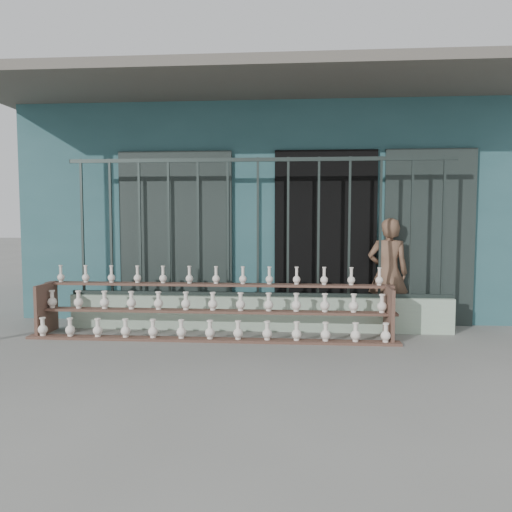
{
  "coord_description": "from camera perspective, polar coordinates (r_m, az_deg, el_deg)",
  "views": [
    {
      "loc": [
        0.48,
        -5.16,
        1.48
      ],
      "look_at": [
        0.0,
        1.0,
        1.0
      ],
      "focal_mm": 35.0,
      "sensor_mm": 36.0,
      "label": 1
    }
  ],
  "objects": [
    {
      "name": "ground",
      "position": [
        5.39,
        -0.85,
        -11.49
      ],
      "size": [
        60.0,
        60.0,
        0.0
      ],
      "primitive_type": "plane",
      "color": "slate"
    },
    {
      "name": "workshop_building",
      "position": [
        9.41,
        1.57,
        5.28
      ],
      "size": [
        7.4,
        6.6,
        3.21
      ],
      "color": "#2A555A",
      "rests_on": "ground"
    },
    {
      "name": "parapet_wall",
      "position": [
        6.6,
        0.2,
        -6.52
      ],
      "size": [
        5.0,
        0.2,
        0.45
      ],
      "primitive_type": "cube",
      "color": "#A3BEA4",
      "rests_on": "ground"
    },
    {
      "name": "security_fence",
      "position": [
        6.48,
        0.21,
        3.28
      ],
      "size": [
        5.0,
        0.04,
        1.8
      ],
      "color": "#283330",
      "rests_on": "parapet_wall"
    },
    {
      "name": "shelf_rack",
      "position": [
        6.23,
        -4.96,
        -5.91
      ],
      "size": [
        4.5,
        0.68,
        0.85
      ],
      "color": "brown",
      "rests_on": "ground"
    },
    {
      "name": "elderly_woman",
      "position": [
        6.95,
        14.85,
        -1.87
      ],
      "size": [
        0.56,
        0.38,
        1.47
      ],
      "primitive_type": "imported",
      "rotation": [
        0.0,
        0.0,
        3.09
      ],
      "color": "brown",
      "rests_on": "ground"
    }
  ]
}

